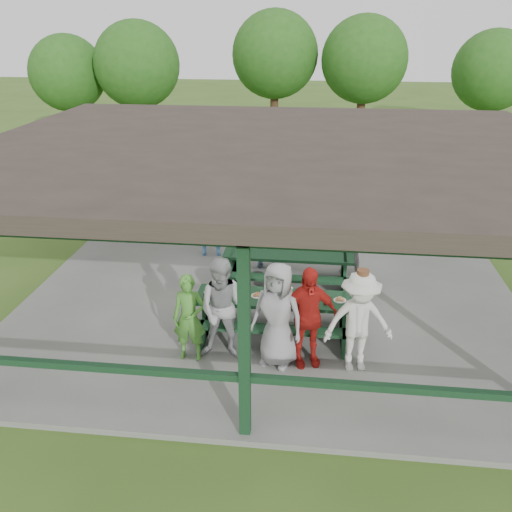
# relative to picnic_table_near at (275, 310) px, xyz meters

# --- Properties ---
(ground) EXTENTS (90.00, 90.00, 0.00)m
(ground) POSITION_rel_picnic_table_near_xyz_m (-0.18, 1.20, -0.58)
(ground) COLOR #35561A
(ground) RESTS_ON ground
(concrete_slab) EXTENTS (10.00, 8.00, 0.10)m
(concrete_slab) POSITION_rel_picnic_table_near_xyz_m (-0.18, 1.20, -0.53)
(concrete_slab) COLOR #62625D
(concrete_slab) RESTS_ON ground
(pavilion_structure) EXTENTS (10.60, 8.60, 3.24)m
(pavilion_structure) POSITION_rel_picnic_table_near_xyz_m (-0.18, 1.20, 2.59)
(pavilion_structure) COLOR black
(pavilion_structure) RESTS_ON concrete_slab
(picnic_table_near) EXTENTS (2.80, 1.39, 0.75)m
(picnic_table_near) POSITION_rel_picnic_table_near_xyz_m (0.00, 0.00, 0.00)
(picnic_table_near) COLOR black
(picnic_table_near) RESTS_ON concrete_slab
(picnic_table_far) EXTENTS (2.72, 1.39, 0.75)m
(picnic_table_far) POSITION_rel_picnic_table_near_xyz_m (0.12, 2.00, -0.00)
(picnic_table_far) COLOR black
(picnic_table_far) RESTS_ON concrete_slab
(table_setting) EXTENTS (2.50, 0.45, 0.10)m
(table_setting) POSITION_rel_picnic_table_near_xyz_m (0.06, 0.02, 0.30)
(table_setting) COLOR white
(table_setting) RESTS_ON picnic_table_near
(contestant_green) EXTENTS (0.56, 0.38, 1.52)m
(contestant_green) POSITION_rel_picnic_table_near_xyz_m (-1.33, -0.91, 0.28)
(contestant_green) COLOR #45882E
(contestant_green) RESTS_ON concrete_slab
(contestant_grey_left) EXTENTS (0.87, 0.68, 1.79)m
(contestant_grey_left) POSITION_rel_picnic_table_near_xyz_m (-0.77, -0.81, 0.41)
(contestant_grey_left) COLOR gray
(contestant_grey_left) RESTS_ON concrete_slab
(contestant_grey_mid) EXTENTS (1.02, 0.83, 1.79)m
(contestant_grey_mid) POSITION_rel_picnic_table_near_xyz_m (0.12, -0.88, 0.42)
(contestant_grey_mid) COLOR gray
(contestant_grey_mid) RESTS_ON concrete_slab
(contestant_red) EXTENTS (1.10, 0.69, 1.74)m
(contestant_red) POSITION_rel_picnic_table_near_xyz_m (0.59, -0.84, 0.39)
(contestant_red) COLOR #AF1C16
(contestant_red) RESTS_ON concrete_slab
(contestant_white_fedora) EXTENTS (1.21, 0.83, 1.77)m
(contestant_white_fedora) POSITION_rel_picnic_table_near_xyz_m (1.41, -0.90, 0.38)
(contestant_white_fedora) COLOR silver
(contestant_white_fedora) RESTS_ON concrete_slab
(spectator_lblue) EXTENTS (1.45, 0.74, 1.50)m
(spectator_lblue) POSITION_rel_picnic_table_near_xyz_m (-0.39, 2.89, 0.27)
(spectator_lblue) COLOR #81A6C8
(spectator_lblue) RESTS_ON concrete_slab
(spectator_blue) EXTENTS (0.76, 0.56, 1.91)m
(spectator_blue) POSITION_rel_picnic_table_near_xyz_m (-1.84, 3.43, 0.48)
(spectator_blue) COLOR teal
(spectator_blue) RESTS_ON concrete_slab
(spectator_grey) EXTENTS (0.86, 0.75, 1.52)m
(spectator_grey) POSITION_rel_picnic_table_near_xyz_m (1.44, 2.81, 0.28)
(spectator_grey) COLOR #969598
(spectator_grey) RESTS_ON concrete_slab
(pickup_truck) EXTENTS (5.23, 2.81, 1.39)m
(pickup_truck) POSITION_rel_picnic_table_near_xyz_m (2.19, 10.71, 0.12)
(pickup_truck) COLOR silver
(pickup_truck) RESTS_ON ground
(farm_trailer) EXTENTS (4.31, 2.57, 1.50)m
(farm_trailer) POSITION_rel_picnic_table_near_xyz_m (-2.12, 9.62, 0.16)
(farm_trailer) COLOR navy
(farm_trailer) RESTS_ON ground
(tree_far_left) EXTENTS (3.47, 3.47, 5.42)m
(tree_far_left) POSITION_rel_picnic_table_near_xyz_m (-6.86, 14.09, 3.08)
(tree_far_left) COLOR #332314
(tree_far_left) RESTS_ON ground
(tree_left) EXTENTS (3.74, 3.74, 5.84)m
(tree_left) POSITION_rel_picnic_table_near_xyz_m (-1.43, 16.51, 3.37)
(tree_left) COLOR #332314
(tree_left) RESTS_ON ground
(tree_mid) EXTENTS (3.60, 3.60, 5.63)m
(tree_mid) POSITION_rel_picnic_table_near_xyz_m (2.38, 15.97, 3.23)
(tree_mid) COLOR #332314
(tree_mid) RESTS_ON ground
(tree_right) EXTENTS (3.25, 3.25, 5.08)m
(tree_right) POSITION_rel_picnic_table_near_xyz_m (7.56, 15.70, 2.85)
(tree_right) COLOR #332314
(tree_right) RESTS_ON ground
(tree_edge_left) EXTENTS (3.12, 3.12, 4.88)m
(tree_edge_left) POSITION_rel_picnic_table_near_xyz_m (-9.90, 14.17, 2.71)
(tree_edge_left) COLOR #332314
(tree_edge_left) RESTS_ON ground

